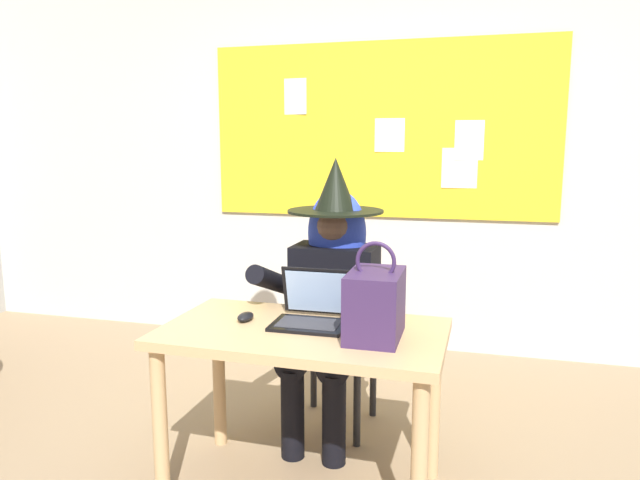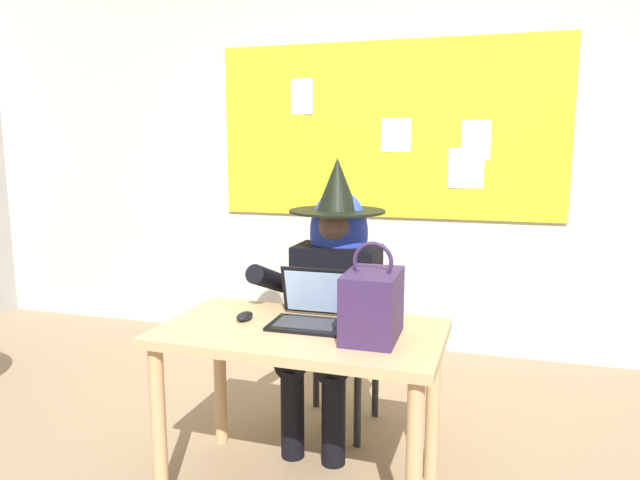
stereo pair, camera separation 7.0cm
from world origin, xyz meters
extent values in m
cube|color=beige|center=(0.00, 1.97, 1.36)|extent=(6.72, 0.10, 2.73)
cube|color=yellow|center=(0.00, 1.91, 1.55)|extent=(2.40, 0.02, 1.20)
cube|color=#F4E0C6|center=(0.55, 1.90, 1.30)|extent=(0.24, 0.01, 0.27)
cube|color=white|center=(0.60, 1.90, 1.48)|extent=(0.19, 0.01, 0.26)
cube|color=white|center=(-0.62, 1.90, 1.79)|extent=(0.19, 0.01, 0.25)
cube|color=white|center=(0.07, 1.90, 1.52)|extent=(0.20, 0.01, 0.23)
cube|color=tan|center=(0.00, 0.03, 0.70)|extent=(1.16, 0.67, 0.04)
cylinder|color=tan|center=(-0.52, -0.22, 0.34)|extent=(0.06, 0.06, 0.68)
cylinder|color=tan|center=(0.50, -0.24, 0.34)|extent=(0.06, 0.06, 0.68)
cylinder|color=tan|center=(-0.51, 0.31, 0.34)|extent=(0.06, 0.06, 0.68)
cylinder|color=tan|center=(0.52, 0.28, 0.34)|extent=(0.06, 0.06, 0.68)
cube|color=#4C1E19|center=(-0.01, 0.63, 0.41)|extent=(0.44, 0.44, 0.04)
cube|color=#4C1E19|center=(0.00, 0.82, 0.66)|extent=(0.38, 0.06, 0.45)
cylinder|color=#262628|center=(0.14, 0.45, 0.20)|extent=(0.04, 0.04, 0.39)
cylinder|color=#262628|center=(-0.19, 0.48, 0.20)|extent=(0.04, 0.04, 0.39)
cylinder|color=#262628|center=(0.17, 0.79, 0.20)|extent=(0.04, 0.04, 0.39)
cylinder|color=#262628|center=(-0.17, 0.81, 0.20)|extent=(0.04, 0.04, 0.39)
cylinder|color=black|center=(0.07, 0.27, 0.22)|extent=(0.11, 0.11, 0.43)
cylinder|color=black|center=(-0.13, 0.28, 0.22)|extent=(0.11, 0.11, 0.43)
cylinder|color=black|center=(0.08, 0.44, 0.46)|extent=(0.16, 0.42, 0.15)
cylinder|color=black|center=(-0.12, 0.45, 0.46)|extent=(0.16, 0.42, 0.15)
cube|color=black|center=(-0.01, 0.65, 0.69)|extent=(0.43, 0.27, 0.52)
cylinder|color=black|center=(0.23, 0.42, 0.81)|extent=(0.10, 0.47, 0.24)
cylinder|color=black|center=(-0.27, 0.43, 0.81)|extent=(0.10, 0.47, 0.24)
sphere|color=brown|center=(-0.01, 0.65, 1.05)|extent=(0.20, 0.20, 0.20)
ellipsoid|color=blue|center=(-0.01, 0.68, 1.01)|extent=(0.31, 0.23, 0.44)
cylinder|color=black|center=(-0.01, 0.65, 1.13)|extent=(0.48, 0.48, 0.01)
cone|color=black|center=(-0.01, 0.65, 1.26)|extent=(0.21, 0.21, 0.26)
cube|color=black|center=(0.02, 0.06, 0.72)|extent=(0.30, 0.22, 0.01)
cube|color=#333338|center=(0.02, 0.06, 0.73)|extent=(0.25, 0.16, 0.00)
cube|color=black|center=(0.01, 0.20, 0.83)|extent=(0.30, 0.06, 0.21)
cube|color=#99B7E0|center=(0.01, 0.19, 0.83)|extent=(0.27, 0.05, 0.18)
ellipsoid|color=black|center=(-0.27, 0.07, 0.73)|extent=(0.06, 0.11, 0.03)
cube|color=#38234C|center=(0.30, 0.00, 0.85)|extent=(0.20, 0.30, 0.26)
torus|color=#38234C|center=(0.30, 0.00, 1.02)|extent=(0.16, 0.02, 0.16)
camera|label=1|loc=(0.65, -2.12, 1.45)|focal=32.37mm
camera|label=2|loc=(0.71, -2.10, 1.45)|focal=32.37mm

